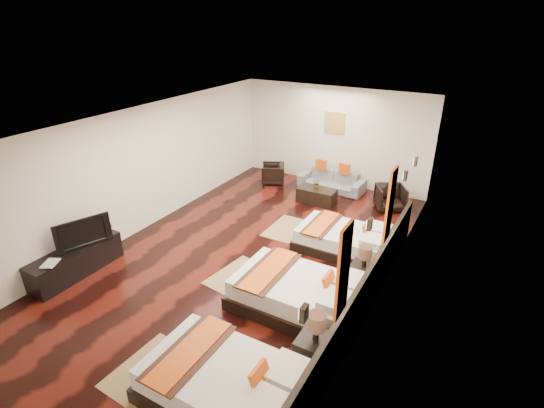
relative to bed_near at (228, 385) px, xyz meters
The scene contains 30 objects.
floor 3.46m from the bed_near, 119.46° to the left, with size 5.50×9.50×0.01m, color black.
ceiling 4.27m from the bed_near, 119.46° to the left, with size 5.50×9.50×0.01m, color white.
back_wall 8.02m from the bed_near, 102.35° to the left, with size 5.50×0.01×2.80m, color silver.
left_wall 5.48m from the bed_near, 145.96° to the left, with size 0.01×9.50×2.80m, color silver.
right_wall 3.37m from the bed_near, 70.70° to the left, with size 0.01×9.50×2.80m, color silver.
headboard_panel 2.43m from the bed_near, 65.33° to the left, with size 0.08×6.60×0.90m, color black.
bed_near is the anchor object (origin of this frame).
bed_mid 2.12m from the bed_near, 89.98° to the left, with size 2.24×1.41×0.86m.
bed_far 4.29m from the bed_near, 90.04° to the left, with size 1.95×1.23×0.75m.
nightstand_a 1.28m from the bed_near, 54.17° to the left, with size 0.49×0.49×0.96m.
nightstand_b 3.24m from the bed_near, 76.68° to the left, with size 0.45×0.45×0.89m.
jute_mat_near 1.34m from the bed_near, behind, with size 0.75×1.20×0.01m, color olive.
jute_mat_mid 2.81m from the bed_near, 121.66° to the left, with size 0.75×1.20×0.01m, color olive.
jute_mat_far 4.78m from the bed_near, 108.54° to the left, with size 0.75×1.20×0.01m, color olive.
tv_console 4.30m from the bed_near, 167.35° to the left, with size 0.50×1.80×0.55m, color black.
tv 4.34m from the bed_near, 164.47° to the left, with size 1.02×0.13×0.59m, color black.
book 4.22m from the bed_near, behind, with size 0.24×0.32×0.03m, color black.
figurine 4.54m from the bed_near, 158.22° to the left, with size 0.31×0.31×0.32m, color brown.
sofa 7.41m from the bed_near, 101.60° to the left, with size 1.86×0.73×0.54m, color slate.
armchair_left 7.56m from the bed_near, 114.89° to the left, with size 0.63×0.65×0.59m, color black.
armchair_right 6.77m from the bed_near, 87.44° to the left, with size 0.68×0.70×0.64m, color black.
coffee_table 6.38m from the bed_near, 103.50° to the left, with size 1.00×0.50×0.40m, color black.
table_plant 6.47m from the bed_near, 103.73° to the left, with size 0.22×0.19×0.24m, color #275E1F.
orange_panel_a 2.07m from the bed_near, 46.93° to the left, with size 0.04×0.40×1.30m, color #D86014.
orange_panel_b 3.74m from the bed_near, 72.65° to the left, with size 0.04×0.40×1.30m, color #D86014.
sconce_near 1.86m from the bed_near, ahead, with size 0.07×0.12×0.18m.
sconce_mid 2.89m from the bed_near, 65.45° to the left, with size 0.07×0.12×0.18m.
sconce_far 4.78m from the bed_near, 77.12° to the left, with size 0.07×0.12×0.18m.
sconce_lounge 5.62m from the bed_near, 79.25° to the left, with size 0.07×0.12×0.18m.
gold_artwork 8.06m from the bed_near, 102.38° to the left, with size 0.60×0.04×0.60m, color #AD873F.
Camera 1 is at (4.02, -5.99, 4.59)m, focal length 26.99 mm.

